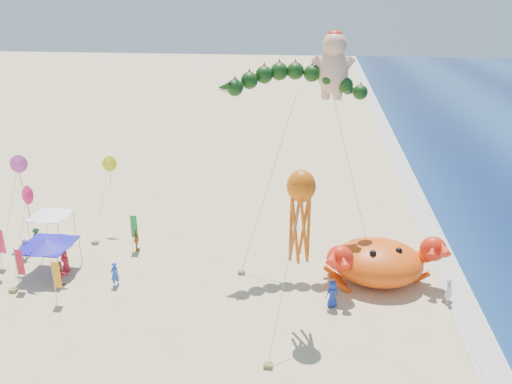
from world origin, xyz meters
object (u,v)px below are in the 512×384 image
canopy_blue (47,242)px  octopus_kite (300,209)px  crab_inflatable (378,261)px  canopy_white (50,213)px  cherub_kite (333,64)px  dragon_kite (295,86)px

canopy_blue → octopus_kite: bearing=-11.0°
crab_inflatable → canopy_white: size_ratio=2.72×
crab_inflatable → cherub_kite: (-3.77, 3.70, 12.98)m
crab_inflatable → octopus_kite: bearing=-134.5°
octopus_kite → crab_inflatable: bearing=45.5°
dragon_kite → canopy_blue: bearing=-163.9°
octopus_kite → canopy_blue: bearing=169.0°
canopy_blue → crab_inflatable: bearing=4.6°
crab_inflatable → cherub_kite: 14.01m
crab_inflatable → canopy_white: crab_inflatable is taller
crab_inflatable → canopy_white: 26.22m
dragon_kite → octopus_kite: size_ratio=1.45×
canopy_blue → canopy_white: (-2.51, 4.97, -0.00)m
cherub_kite → canopy_blue: bearing=-164.2°
cherub_kite → crab_inflatable: bearing=-44.4°
crab_inflatable → octopus_kite: size_ratio=0.86×
dragon_kite → canopy_white: dragon_kite is taller
crab_inflatable → dragon_kite: (-6.35, 3.05, 11.54)m
dragon_kite → cherub_kite: size_ratio=0.85×
canopy_blue → dragon_kite: bearing=16.1°
crab_inflatable → canopy_blue: crab_inflatable is taller
octopus_kite → canopy_blue: (-18.17, 3.53, -5.10)m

